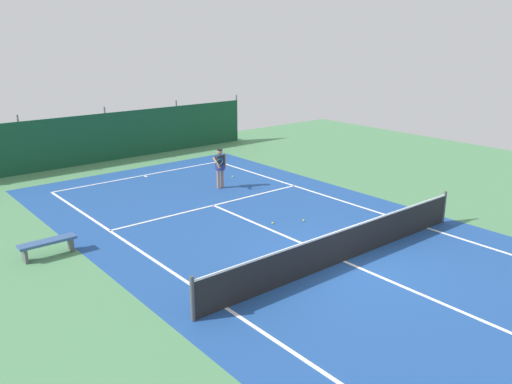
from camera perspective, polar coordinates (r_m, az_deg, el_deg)
The scene contains 10 objects.
ground_plane at distance 15.03m, azimuth 9.54°, elevation -7.49°, with size 36.00×36.00×0.00m, color #4C8456.
court_surface at distance 15.03m, azimuth 9.54°, elevation -7.48°, with size 11.02×26.60×0.01m.
tennis_net at distance 14.83m, azimuth 9.64°, elevation -5.70°, with size 10.12×0.10×1.10m.
back_fence at distance 27.59m, azimuth -16.28°, elevation 4.83°, with size 16.30×0.98×2.70m.
tennis_player at distance 21.43m, azimuth -3.95°, elevation 2.90°, with size 0.73×0.74×1.64m.
tennis_ball_near_player at distance 23.25m, azimuth -2.57°, elevation 1.70°, with size 0.07×0.07×0.07m, color #CCDB33.
tennis_ball_midcourt at distance 17.60m, azimuth 1.84°, elevation -3.41°, with size 0.07×0.07×0.07m, color #CCDB33.
tennis_ball_by_sideline at distance 17.91m, azimuth 5.23°, elevation -3.11°, with size 0.07×0.07×0.07m, color #CCDB33.
parked_car at distance 30.99m, azimuth -10.71°, elevation 6.83°, with size 2.36×4.37×1.68m.
courtside_bench at distance 16.16m, azimuth -21.82°, elevation -5.31°, with size 1.60×0.40×0.49m.
Camera 1 is at (-10.45, -8.86, 6.19)m, focal length 36.59 mm.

